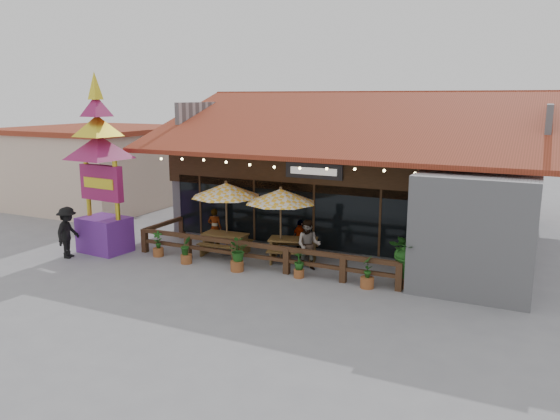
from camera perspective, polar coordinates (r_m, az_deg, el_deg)
The scene contains 19 objects.
ground at distance 18.72m, azimuth 2.75°, elevation -6.43°, with size 100.00×100.00×0.00m, color gray.
restaurant_building at distance 24.21m, azimuth 9.55°, elevation 2.97°, with size 15.50×14.73×6.09m.
patio_railing at distance 19.27m, azimuth -3.73°, elevation -3.99°, with size 10.00×2.60×0.92m.
neighbor_building at distance 31.56m, azimuth -18.49°, elevation 4.42°, with size 8.40×8.40×4.22m.
umbrella_left at distance 20.29m, azimuth -5.66°, elevation 2.06°, with size 2.80×2.80×2.80m.
umbrella_right at distance 19.28m, azimuth 0.07°, elevation 1.44°, with size 2.59×2.59×2.73m.
picnic_table_left at distance 20.66m, azimuth -5.73°, elevation -3.16°, with size 1.74×1.52×0.81m.
picnic_table_right at distance 19.73m, azimuth 1.38°, elevation -3.76°, with size 2.07×1.91×0.83m.
thai_sign_tower at distance 21.41m, azimuth -18.36°, elevation 5.77°, with size 2.90×2.90×7.24m.
tropical_plant at distance 17.32m, azimuth 13.44°, elevation -4.47°, with size 1.73×1.80×1.91m.
diner_a at distance 21.64m, azimuth -6.84°, elevation -1.85°, with size 0.57×0.37×1.55m, color #3A2312.
diner_b at distance 18.69m, azimuth 3.00°, elevation -3.67°, with size 0.85×0.66×1.75m, color #3A2312.
diner_c at distance 20.16m, azimuth 2.14°, elevation -3.00°, with size 0.83×0.35×1.41m, color #3A2312.
pedestrian at distance 21.49m, azimuth -21.31°, elevation -2.20°, with size 1.23×0.71×1.91m, color black.
planter_a at distance 20.82m, azimuth -12.63°, elevation -3.66°, with size 0.41×0.39×0.96m.
planter_b at distance 19.74m, azimuth -9.79°, elevation -4.27°, with size 0.44×0.46×0.99m.
planter_c at distance 18.62m, azimuth -4.53°, elevation -4.55°, with size 0.75×0.68×1.11m.
planter_d at distance 17.98m, azimuth 2.00°, elevation -5.81°, with size 0.41×0.41×0.85m.
planter_e at distance 17.24m, azimuth 9.12°, elevation -6.65°, with size 0.43×0.43×1.04m.
Camera 1 is at (6.96, -16.37, 5.84)m, focal length 35.00 mm.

